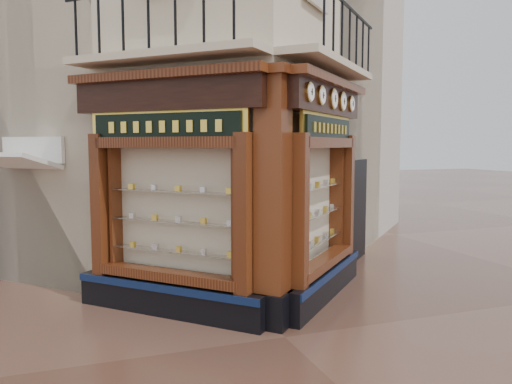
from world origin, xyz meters
name	(u,v)px	position (x,y,z in m)	size (l,w,h in m)	color
ground	(285,337)	(0.00, 0.00, 0.00)	(80.00, 80.00, 0.00)	#4E3024
main_building	(191,17)	(0.00, 6.16, 6.00)	(8.00, 8.00, 12.00)	beige
neighbour_left	(86,49)	(-2.47, 8.63, 5.50)	(8.00, 8.00, 11.00)	#BDB4A4
neighbour_right	(251,59)	(2.47, 8.63, 5.50)	(8.00, 8.00, 11.00)	#BDB4A4
shopfront_left	(169,196)	(-1.41, 1.57, 1.98)	(2.86, 2.86, 3.98)	black
shopfront_right	(323,191)	(1.41, 1.57, 1.98)	(2.86, 2.86, 3.98)	black
corner_pilaster	(273,202)	(0.00, 0.50, 1.95)	(0.85, 0.85, 3.98)	black
balcony	(252,60)	(0.00, 1.49, 4.22)	(5.94, 2.97, 1.03)	beige
clock_a	(310,92)	(0.60, 0.50, 3.62)	(0.25, 0.25, 0.31)	gold
clock_b	(322,95)	(1.01, 0.91, 3.62)	(0.26, 0.26, 0.32)	gold
clock_c	(334,99)	(1.50, 1.40, 3.62)	(0.29, 0.29, 0.36)	gold
clock_d	(343,101)	(1.92, 1.81, 3.62)	(0.29, 0.29, 0.36)	gold
clock_e	(351,104)	(2.37, 2.26, 3.62)	(0.26, 0.26, 0.32)	gold
awning	(19,293)	(-3.92, 3.71, 0.00)	(1.59, 0.96, 0.08)	white
signboard_left	(165,127)	(-1.46, 1.51, 3.10)	(2.15, 2.15, 0.58)	#E8BE44
signboard_right	(328,129)	(1.46, 1.51, 3.10)	(1.94, 1.94, 0.52)	#E8BE44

